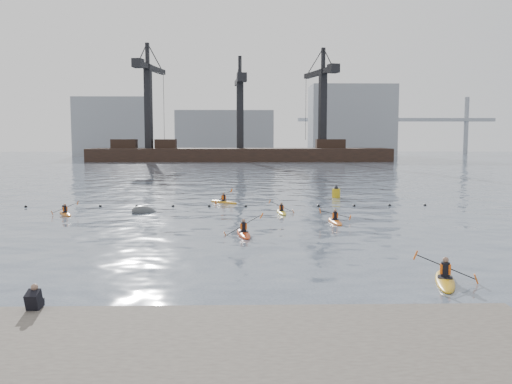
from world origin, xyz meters
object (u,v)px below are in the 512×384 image
at_px(kayaker_1, 445,279).
at_px(kayaker_2, 65,213).
at_px(kayaker_5, 224,201).
at_px(nav_buoy, 336,193).
at_px(mooring_buoy, 144,212).
at_px(kayaker_3, 281,212).
at_px(kayaker_0, 244,233).
at_px(kayaker_4, 335,221).

relative_size(kayaker_1, kayaker_2, 1.29).
bearing_deg(kayaker_1, kayaker_5, 126.98).
distance_m(kayaker_1, kayaker_2, 28.63).
height_order(kayaker_2, nav_buoy, nav_buoy).
relative_size(kayaker_2, mooring_buoy, 1.37).
bearing_deg(kayaker_3, kayaker_0, -112.21).
bearing_deg(nav_buoy, kayaker_0, -114.09).
height_order(kayaker_1, kayaker_4, kayaker_1).
xyz_separation_m(kayaker_0, kayaker_4, (6.15, 4.56, -0.00)).
bearing_deg(mooring_buoy, kayaker_4, -20.59).
height_order(kayaker_3, kayaker_5, kayaker_5).
distance_m(kayaker_2, kayaker_3, 16.07).
xyz_separation_m(kayaker_4, mooring_buoy, (-13.71, 5.15, -0.10)).
height_order(kayaker_1, nav_buoy, nav_buoy).
xyz_separation_m(kayaker_0, nav_buoy, (8.79, 19.67, 0.33)).
relative_size(kayaker_3, kayaker_5, 1.04).
distance_m(kayaker_3, mooring_buoy, 10.45).
relative_size(kayaker_0, nav_buoy, 2.41).
bearing_deg(kayaker_2, kayaker_4, -41.42).
distance_m(mooring_buoy, nav_buoy, 19.16).
distance_m(kayaker_3, nav_buoy, 12.05).
relative_size(kayaker_0, kayaker_1, 0.94).
xyz_separation_m(kayaker_4, kayaker_5, (-7.89, 11.27, -0.00)).
bearing_deg(kayaker_5, kayaker_2, 163.86).
bearing_deg(kayaker_3, nav_buoy, 55.62).
bearing_deg(kayaker_5, kayaker_1, -117.90).
xyz_separation_m(kayaker_0, kayaker_2, (-13.20, 8.72, -0.01)).
bearing_deg(kayaker_2, nav_buoy, -2.82).
height_order(kayaker_1, kayaker_2, kayaker_1).
height_order(kayaker_1, kayaker_3, kayaker_1).
height_order(kayaker_4, kayaker_5, kayaker_5).
relative_size(kayaker_4, kayaker_5, 1.17).
relative_size(kayaker_3, nav_buoy, 2.03).
height_order(kayaker_0, kayaker_4, kayaker_0).
bearing_deg(kayaker_3, kayaker_4, -59.53).
height_order(kayaker_3, kayaker_4, kayaker_3).
bearing_deg(mooring_buoy, kayaker_2, -169.99).
xyz_separation_m(kayaker_1, kayaker_3, (-5.06, 19.80, -0.02)).
relative_size(kayaker_2, nav_buoy, 1.99).
xyz_separation_m(kayaker_5, nav_buoy, (10.54, 3.84, 0.33)).
xyz_separation_m(kayaker_0, mooring_buoy, (-7.57, 9.71, -0.10)).
relative_size(kayaker_0, kayaker_3, 1.18).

